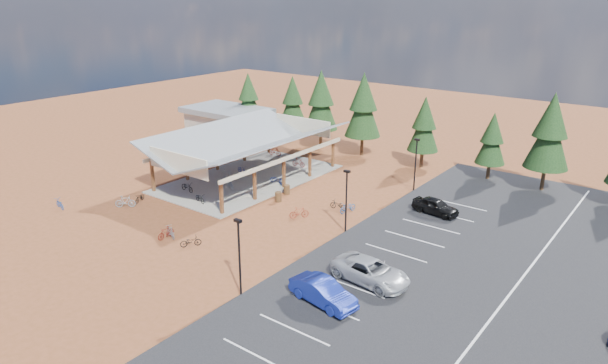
# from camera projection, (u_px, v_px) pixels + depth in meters

# --- Properties ---
(ground) EXTENTS (140.00, 140.00, 0.00)m
(ground) POSITION_uv_depth(u_px,v_px,m) (281.00, 224.00, 44.47)
(ground) COLOR brown
(ground) RESTS_ON ground
(asphalt_lot) EXTENTS (27.00, 44.00, 0.04)m
(asphalt_lot) POSITION_uv_depth(u_px,v_px,m) (523.00, 277.00, 36.14)
(asphalt_lot) COLOR black
(asphalt_lot) RESTS_ON ground
(concrete_pad) EXTENTS (10.60, 18.60, 0.10)m
(concrete_pad) POSITION_uv_depth(u_px,v_px,m) (249.00, 178.00, 55.44)
(concrete_pad) COLOR gray
(concrete_pad) RESTS_ON ground
(bike_pavilion) EXTENTS (11.65, 19.40, 4.97)m
(bike_pavilion) POSITION_uv_depth(u_px,v_px,m) (248.00, 143.00, 54.20)
(bike_pavilion) COLOR #543118
(bike_pavilion) RESTS_ON concrete_pad
(outbuilding) EXTENTS (11.00, 7.00, 3.90)m
(outbuilding) POSITION_uv_depth(u_px,v_px,m) (227.00, 122.00, 71.07)
(outbuilding) COLOR #ADA593
(outbuilding) RESTS_ON ground
(lamp_post_0) EXTENTS (0.50, 0.25, 5.14)m
(lamp_post_0) POSITION_uv_depth(u_px,v_px,m) (239.00, 252.00, 33.12)
(lamp_post_0) COLOR black
(lamp_post_0) RESTS_ON ground
(lamp_post_1) EXTENTS (0.50, 0.25, 5.14)m
(lamp_post_1) POSITION_uv_depth(u_px,v_px,m) (346.00, 197.00, 42.14)
(lamp_post_1) COLOR black
(lamp_post_1) RESTS_ON ground
(lamp_post_2) EXTENTS (0.50, 0.25, 5.14)m
(lamp_post_2) POSITION_uv_depth(u_px,v_px,m) (416.00, 161.00, 51.16)
(lamp_post_2) COLOR black
(lamp_post_2) RESTS_ON ground
(trash_bin_0) EXTENTS (0.60, 0.60, 0.90)m
(trash_bin_0) POSITION_uv_depth(u_px,v_px,m) (278.00, 197.00, 49.25)
(trash_bin_0) COLOR #4D341B
(trash_bin_0) RESTS_ON ground
(trash_bin_1) EXTENTS (0.60, 0.60, 0.90)m
(trash_bin_1) POSITION_uv_depth(u_px,v_px,m) (287.00, 190.00, 51.04)
(trash_bin_1) COLOR #4D341B
(trash_bin_1) RESTS_ON ground
(pine_0) EXTENTS (3.48, 3.48, 8.10)m
(pine_0) POSITION_uv_depth(u_px,v_px,m) (249.00, 97.00, 72.34)
(pine_0) COLOR #382314
(pine_0) RESTS_ON ground
(pine_1) EXTENTS (3.47, 3.47, 8.09)m
(pine_1) POSITION_uv_depth(u_px,v_px,m) (293.00, 100.00, 69.79)
(pine_1) COLOR #382314
(pine_1) RESTS_ON ground
(pine_2) EXTENTS (4.06, 4.06, 9.46)m
(pine_2) POSITION_uv_depth(u_px,v_px,m) (321.00, 101.00, 65.06)
(pine_2) COLOR #382314
(pine_2) RESTS_ON ground
(pine_3) EXTENTS (4.14, 4.14, 9.64)m
(pine_3) POSITION_uv_depth(u_px,v_px,m) (363.00, 105.00, 61.67)
(pine_3) COLOR #382314
(pine_3) RESTS_ON ground
(pine_4) EXTENTS (3.34, 3.34, 7.78)m
(pine_4) POSITION_uv_depth(u_px,v_px,m) (424.00, 125.00, 57.67)
(pine_4) COLOR #382314
(pine_4) RESTS_ON ground
(pine_5) EXTENTS (2.96, 2.96, 6.91)m
(pine_5) POSITION_uv_depth(u_px,v_px,m) (492.00, 139.00, 54.08)
(pine_5) COLOR #382314
(pine_5) RESTS_ON ground
(pine_6) EXTENTS (4.07, 4.07, 9.49)m
(pine_6) POSITION_uv_depth(u_px,v_px,m) (550.00, 132.00, 50.33)
(pine_6) COLOR #382314
(pine_6) RESTS_ON ground
(bike_0) EXTENTS (1.85, 0.84, 0.94)m
(bike_0) POSITION_uv_depth(u_px,v_px,m) (187.00, 187.00, 51.44)
(bike_0) COLOR black
(bike_0) RESTS_ON concrete_pad
(bike_1) EXTENTS (1.87, 0.64, 1.10)m
(bike_1) POSITION_uv_depth(u_px,v_px,m) (227.00, 175.00, 54.56)
(bike_1) COLOR gray
(bike_1) RESTS_ON concrete_pad
(bike_2) EXTENTS (1.61, 0.90, 0.80)m
(bike_2) POSITION_uv_depth(u_px,v_px,m) (242.00, 170.00, 56.70)
(bike_2) COLOR navy
(bike_2) RESTS_ON concrete_pad
(bike_3) EXTENTS (1.75, 0.62, 1.03)m
(bike_3) POSITION_uv_depth(u_px,v_px,m) (275.00, 151.00, 62.92)
(bike_3) COLOR maroon
(bike_3) RESTS_ON concrete_pad
(bike_4) EXTENTS (1.69, 0.98, 0.84)m
(bike_4) POSITION_uv_depth(u_px,v_px,m) (200.00, 198.00, 48.74)
(bike_4) COLOR black
(bike_4) RESTS_ON concrete_pad
(bike_5) EXTENTS (1.76, 0.99, 1.02)m
(bike_5) POSITION_uv_depth(u_px,v_px,m) (230.00, 184.00, 52.18)
(bike_5) COLOR #979B9F
(bike_5) RESTS_ON concrete_pad
(bike_6) EXTENTS (1.59, 0.77, 0.80)m
(bike_6) POSITION_uv_depth(u_px,v_px,m) (277.00, 179.00, 53.74)
(bike_6) COLOR navy
(bike_6) RESTS_ON concrete_pad
(bike_7) EXTENTS (1.62, 0.57, 0.95)m
(bike_7) POSITION_uv_depth(u_px,v_px,m) (299.00, 163.00, 58.83)
(bike_7) COLOR maroon
(bike_7) RESTS_ON concrete_pad
(bike_8) EXTENTS (1.10, 1.60, 0.79)m
(bike_8) POSITION_uv_depth(u_px,v_px,m) (140.00, 198.00, 49.20)
(bike_8) COLOR black
(bike_8) RESTS_ON ground
(bike_9) EXTENTS (1.69, 1.56, 1.08)m
(bike_9) POSITION_uv_depth(u_px,v_px,m) (125.00, 202.00, 47.86)
(bike_9) COLOR gray
(bike_9) RESTS_ON ground
(bike_10) EXTENTS (1.74, 0.89, 0.87)m
(bike_10) POSITION_uv_depth(u_px,v_px,m) (60.00, 204.00, 47.63)
(bike_10) COLOR #1C4A9D
(bike_10) RESTS_ON ground
(bike_11) EXTENTS (0.47, 1.58, 0.95)m
(bike_11) POSITION_uv_depth(u_px,v_px,m) (166.00, 233.00, 41.79)
(bike_11) COLOR maroon
(bike_11) RESTS_ON ground
(bike_12) EXTENTS (1.34, 1.61, 0.83)m
(bike_12) POSITION_uv_depth(u_px,v_px,m) (191.00, 241.00, 40.46)
(bike_12) COLOR black
(bike_12) RESTS_ON ground
(bike_13) EXTENTS (1.65, 0.95, 0.95)m
(bike_13) POSITION_uv_depth(u_px,v_px,m) (171.00, 232.00, 41.96)
(bike_13) COLOR gray
(bike_13) RESTS_ON ground
(bike_14) EXTENTS (1.02, 1.87, 0.93)m
(bike_14) POSITION_uv_depth(u_px,v_px,m) (348.00, 207.00, 46.79)
(bike_14) COLOR #1B569E
(bike_14) RESTS_ON ground
(bike_15) EXTENTS (1.40, 1.63, 1.01)m
(bike_15) POSITION_uv_depth(u_px,v_px,m) (299.00, 212.00, 45.57)
(bike_15) COLOR #9E3922
(bike_15) RESTS_ON ground
(bike_16) EXTENTS (1.67, 0.69, 0.86)m
(bike_16) POSITION_uv_depth(u_px,v_px,m) (338.00, 205.00, 47.40)
(bike_16) COLOR black
(bike_16) RESTS_ON ground
(car_1) EXTENTS (4.77, 2.29, 1.51)m
(car_1) POSITION_uv_depth(u_px,v_px,m) (323.00, 292.00, 32.85)
(car_1) COLOR navy
(car_1) RESTS_ON asphalt_lot
(car_2) EXTENTS (5.62, 3.02, 1.50)m
(car_2) POSITION_uv_depth(u_px,v_px,m) (370.00, 271.00, 35.31)
(car_2) COLOR #A4A5AB
(car_2) RESTS_ON asphalt_lot
(car_4) EXTENTS (4.21, 2.08, 1.38)m
(car_4) POSITION_uv_depth(u_px,v_px,m) (435.00, 206.00, 46.34)
(car_4) COLOR black
(car_4) RESTS_ON asphalt_lot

